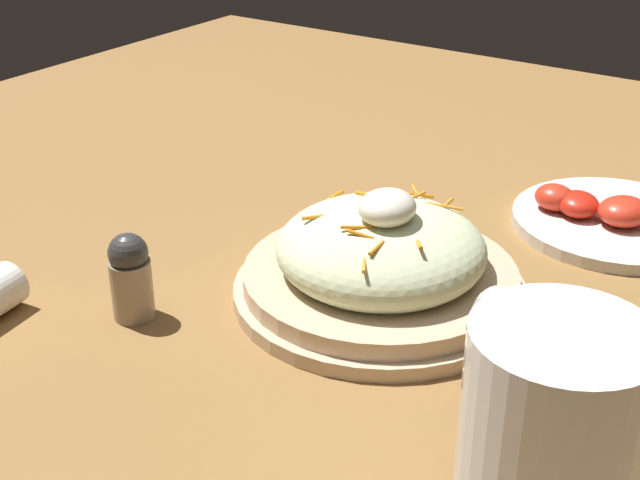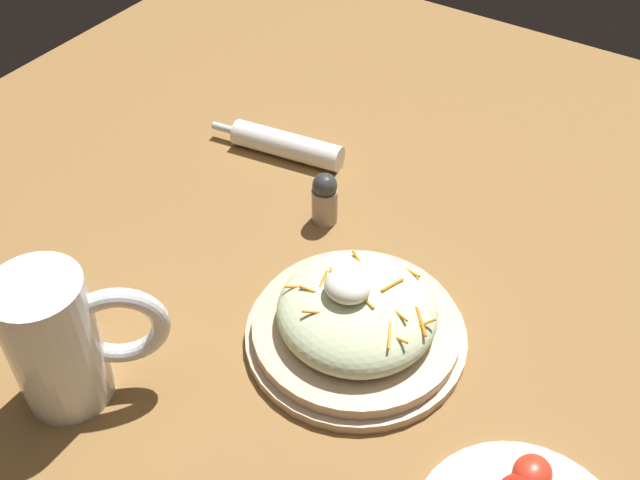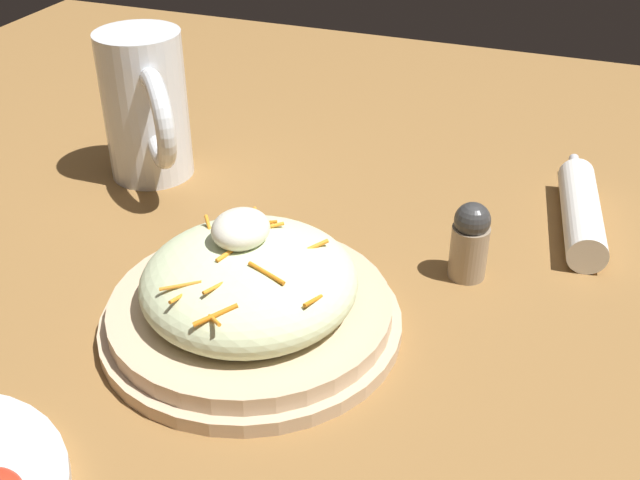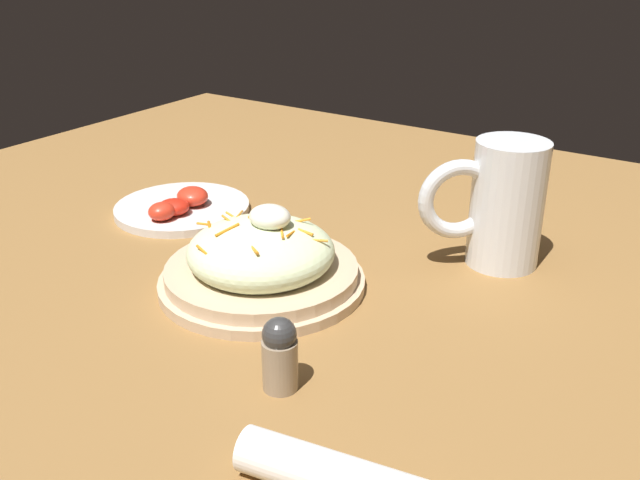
% 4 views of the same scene
% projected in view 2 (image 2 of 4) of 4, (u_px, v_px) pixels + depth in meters
% --- Properties ---
extents(ground_plane, '(1.43, 1.43, 0.00)m').
position_uv_depth(ground_plane, '(358.00, 325.00, 0.79)').
color(ground_plane, olive).
extents(salad_plate, '(0.23, 0.23, 0.10)m').
position_uv_depth(salad_plate, '(356.00, 320.00, 0.76)').
color(salad_plate, '#D1B28E').
rests_on(salad_plate, ground_plane).
extents(beer_mug, '(0.13, 0.12, 0.15)m').
position_uv_depth(beer_mug, '(61.00, 345.00, 0.69)').
color(beer_mug, white).
rests_on(beer_mug, ground_plane).
extents(napkin_roll, '(0.19, 0.06, 0.03)m').
position_uv_depth(napkin_roll, '(286.00, 145.00, 1.00)').
color(napkin_roll, white).
rests_on(napkin_roll, ground_plane).
extents(salt_shaker, '(0.03, 0.03, 0.07)m').
position_uv_depth(salt_shaker, '(325.00, 198.00, 0.89)').
color(salt_shaker, gray).
rests_on(salt_shaker, ground_plane).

